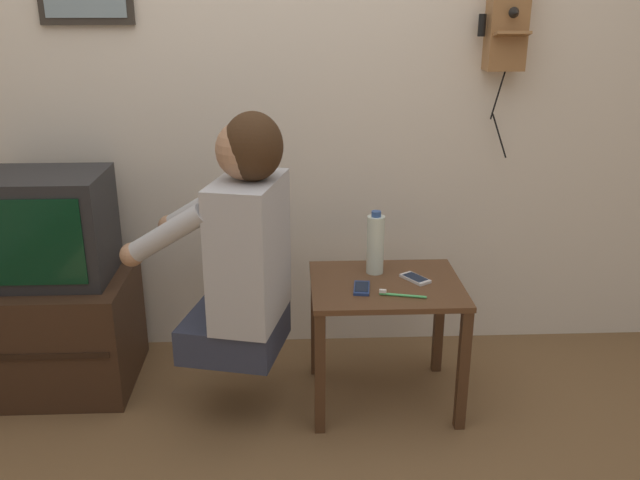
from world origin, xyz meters
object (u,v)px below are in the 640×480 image
at_px(television, 46,227).
at_px(toothbrush, 399,295).
at_px(person, 242,243).
at_px(cell_phone_held, 362,288).
at_px(cell_phone_spare, 415,278).
at_px(wall_phone_antique, 507,19).
at_px(water_bottle, 375,244).

bearing_deg(television, toothbrush, -13.70).
bearing_deg(person, cell_phone_held, -74.60).
bearing_deg(cell_phone_held, cell_phone_spare, 28.34).
height_order(person, cell_phone_spare, person).
distance_m(cell_phone_spare, toothbrush, 0.18).
xyz_separation_m(person, cell_phone_held, (0.45, 0.01, -0.20)).
relative_size(person, cell_phone_held, 7.11).
bearing_deg(person, television, 84.54).
height_order(television, wall_phone_antique, wall_phone_antique).
relative_size(person, cell_phone_spare, 6.80).
xyz_separation_m(wall_phone_antique, water_bottle, (-0.57, -0.36, -0.85)).
bearing_deg(toothbrush, cell_phone_held, 76.64).
relative_size(cell_phone_spare, toothbrush, 0.78).
bearing_deg(cell_phone_held, television, 175.32).
xyz_separation_m(wall_phone_antique, cell_phone_held, (-0.64, -0.53, -0.97)).
bearing_deg(television, water_bottle, -4.33).
bearing_deg(toothbrush, cell_phone_spare, -15.55).
height_order(person, water_bottle, person).
relative_size(cell_phone_held, water_bottle, 0.50).
bearing_deg(wall_phone_antique, water_bottle, -147.42).
distance_m(person, cell_phone_held, 0.49).
bearing_deg(television, person, -19.26).
xyz_separation_m(person, water_bottle, (0.52, 0.18, -0.08)).
distance_m(wall_phone_antique, cell_phone_held, 1.28).
xyz_separation_m(cell_phone_spare, toothbrush, (-0.09, -0.15, 0.00)).
relative_size(television, wall_phone_antique, 0.60).
bearing_deg(toothbrush, water_bottle, 29.01).
distance_m(television, wall_phone_antique, 2.08).
distance_m(television, toothbrush, 1.45).
height_order(wall_phone_antique, cell_phone_held, wall_phone_antique).
xyz_separation_m(cell_phone_spare, water_bottle, (-0.15, 0.09, 0.12)).
bearing_deg(toothbrush, wall_phone_antique, -26.04).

